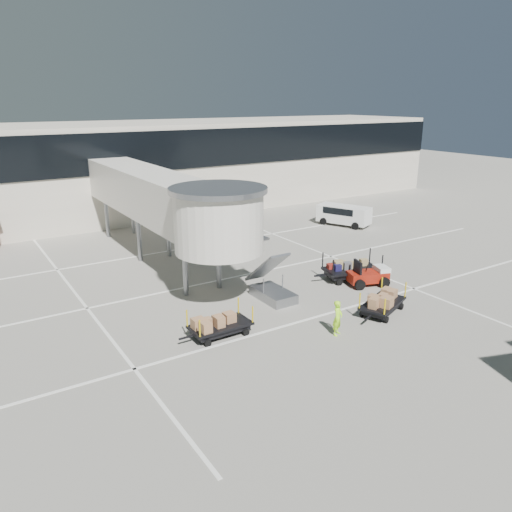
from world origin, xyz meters
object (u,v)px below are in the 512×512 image
(box_cart_far, at_px, (219,325))
(ground_worker, at_px, (338,318))
(suitcase_cart, at_px, (351,270))
(baggage_tug, at_px, (369,276))
(minivan, at_px, (343,213))
(box_cart_near, at_px, (382,304))

(box_cart_far, bearing_deg, ground_worker, -31.93)
(suitcase_cart, xyz_separation_m, ground_worker, (-5.47, -5.02, 0.24))
(baggage_tug, bearing_deg, suitcase_cart, 117.02)
(baggage_tug, height_order, box_cart_far, baggage_tug)
(minivan, bearing_deg, baggage_tug, -149.40)
(suitcase_cart, bearing_deg, box_cart_near, -99.57)
(box_cart_near, height_order, ground_worker, ground_worker)
(suitcase_cart, height_order, box_cart_far, suitcase_cart)
(suitcase_cart, xyz_separation_m, box_cart_far, (-9.96, -2.28, -0.05))
(ground_worker, xyz_separation_m, minivan, (13.87, 15.17, 0.16))
(box_cart_near, distance_m, box_cart_far, 8.13)
(box_cart_far, bearing_deg, suitcase_cart, 12.35)
(baggage_tug, distance_m, minivan, 14.04)
(baggage_tug, distance_m, suitcase_cart, 1.24)
(ground_worker, distance_m, minivan, 20.55)
(minivan, bearing_deg, box_cart_far, -169.47)
(box_cart_near, bearing_deg, minivan, 32.84)
(baggage_tug, xyz_separation_m, box_cart_near, (-2.32, -3.27, -0.01))
(box_cart_near, distance_m, minivan, 18.05)
(suitcase_cart, relative_size, box_cart_near, 1.17)
(baggage_tug, bearing_deg, ground_worker, -127.71)
(suitcase_cart, height_order, ground_worker, ground_worker)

